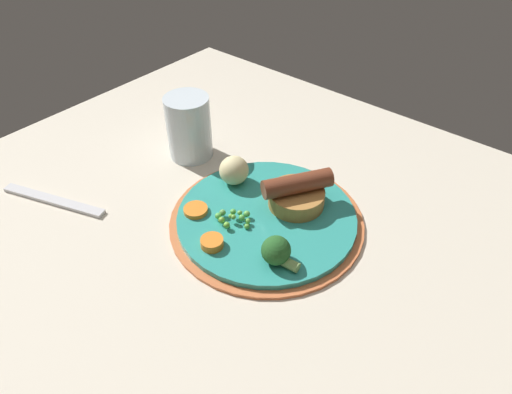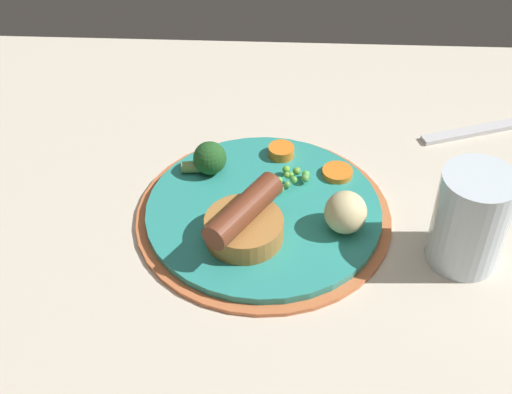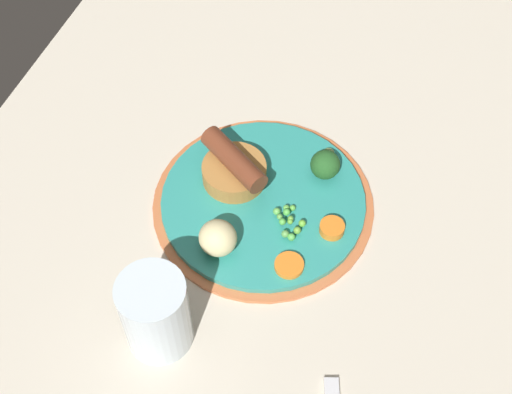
% 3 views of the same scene
% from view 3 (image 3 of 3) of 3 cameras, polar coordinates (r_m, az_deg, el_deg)
% --- Properties ---
extents(dining_table, '(1.10, 0.80, 0.03)m').
position_cam_3_polar(dining_table, '(0.95, 0.63, 0.46)').
color(dining_table, beige).
rests_on(dining_table, ground).
extents(dinner_plate, '(0.28, 0.28, 0.01)m').
position_cam_3_polar(dinner_plate, '(0.91, 0.58, -0.46)').
color(dinner_plate, '#CC6B3D').
rests_on(dinner_plate, dining_table).
extents(sausage_pudding, '(0.08, 0.10, 0.05)m').
position_cam_3_polar(sausage_pudding, '(0.91, -1.76, 2.32)').
color(sausage_pudding, '#AD7538').
rests_on(sausage_pudding, dinner_plate).
extents(pea_pile, '(0.05, 0.04, 0.02)m').
position_cam_3_polar(pea_pile, '(0.88, 2.62, -1.97)').
color(pea_pile, '#5CA34E').
rests_on(pea_pile, dinner_plate).
extents(broccoli_floret_near, '(0.05, 0.04, 0.04)m').
position_cam_3_polar(broccoli_floret_near, '(0.92, 5.57, 2.63)').
color(broccoli_floret_near, '#235623').
rests_on(broccoli_floret_near, dinner_plate).
extents(potato_chunk_1, '(0.05, 0.06, 0.05)m').
position_cam_3_polar(potato_chunk_1, '(0.85, -3.07, -3.29)').
color(potato_chunk_1, beige).
rests_on(potato_chunk_1, dinner_plate).
extents(carrot_slice_0, '(0.03, 0.03, 0.01)m').
position_cam_3_polar(carrot_slice_0, '(0.88, 6.10, -2.50)').
color(carrot_slice_0, orange).
rests_on(carrot_slice_0, dinner_plate).
extents(carrot_slice_1, '(0.05, 0.05, 0.01)m').
position_cam_3_polar(carrot_slice_1, '(0.85, 2.67, -5.48)').
color(carrot_slice_1, orange).
rests_on(carrot_slice_1, dinner_plate).
extents(drinking_glass, '(0.08, 0.08, 0.11)m').
position_cam_3_polar(drinking_glass, '(0.79, -8.03, -9.21)').
color(drinking_glass, silver).
rests_on(drinking_glass, dining_table).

